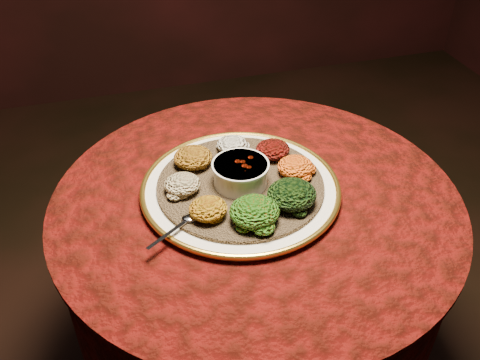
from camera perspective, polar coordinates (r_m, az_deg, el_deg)
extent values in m
cylinder|color=black|center=(1.53, 1.46, -13.29)|extent=(0.12, 0.12, 0.68)
cylinder|color=black|center=(1.27, 1.71, -2.99)|extent=(0.80, 0.80, 0.04)
cylinder|color=#470806|center=(1.37, 1.60, -7.60)|extent=(0.93, 0.93, 0.34)
cylinder|color=#470806|center=(1.25, 1.74, -2.05)|extent=(0.96, 0.96, 0.01)
cylinder|color=white|center=(1.26, 0.05, -1.00)|extent=(0.53, 0.53, 0.02)
torus|color=gold|center=(1.25, 0.05, -0.75)|extent=(0.47, 0.47, 0.01)
cylinder|color=brown|center=(1.25, 0.05, -0.50)|extent=(0.51, 0.51, 0.01)
cylinder|color=silver|center=(1.23, 0.05, 0.70)|extent=(0.12, 0.12, 0.06)
cylinder|color=silver|center=(1.21, 0.05, 1.62)|extent=(0.13, 0.13, 0.01)
cylinder|color=#5D0F04|center=(1.22, 0.05, 1.32)|extent=(0.10, 0.10, 0.01)
ellipsoid|color=silver|center=(1.15, -5.26, -3.98)|extent=(0.04, 0.03, 0.01)
cube|color=silver|center=(1.12, -7.78, -5.81)|extent=(0.10, 0.07, 0.00)
ellipsoid|color=silver|center=(1.34, -0.85, 3.80)|extent=(0.08, 0.07, 0.04)
ellipsoid|color=black|center=(1.32, 3.51, 3.27)|extent=(0.08, 0.08, 0.04)
ellipsoid|color=#B07E0E|center=(1.27, 5.93, 1.42)|extent=(0.09, 0.08, 0.04)
ellipsoid|color=black|center=(1.18, 5.54, -1.54)|extent=(0.11, 0.10, 0.05)
ellipsoid|color=#A52D0A|center=(1.13, 1.55, -3.39)|extent=(0.11, 0.10, 0.05)
ellipsoid|color=#A1740E|center=(1.14, -3.42, -3.09)|extent=(0.08, 0.08, 0.04)
ellipsoid|color=maroon|center=(1.22, -6.16, -0.44)|extent=(0.08, 0.08, 0.04)
ellipsoid|color=#8B5D10|center=(1.29, -5.04, 2.42)|extent=(0.09, 0.09, 0.05)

